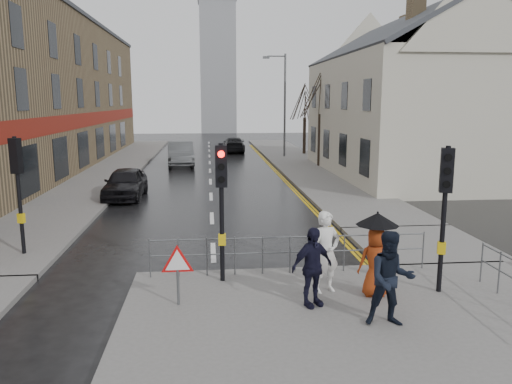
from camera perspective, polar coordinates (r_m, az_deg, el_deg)
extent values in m
plane|color=black|center=(12.42, -4.74, -10.98)|extent=(120.00, 120.00, 0.00)
cube|color=#605E5B|center=(9.72, 14.43, -17.19)|extent=(10.00, 9.00, 0.14)
cube|color=#605E5B|center=(35.44, -15.88, 2.76)|extent=(4.00, 44.00, 0.14)
cube|color=#605E5B|center=(37.42, 4.71, 3.51)|extent=(4.00, 40.00, 0.14)
cube|color=#605E5B|center=(16.60, 18.25, -5.70)|extent=(4.00, 4.20, 0.14)
cube|color=olive|center=(35.62, -25.44, 10.16)|extent=(8.00, 42.00, 10.00)
cube|color=beige|center=(31.97, 16.92, 8.10)|extent=(9.00, 16.00, 7.00)
cube|color=olive|center=(28.07, 17.82, 19.50)|extent=(0.70, 0.90, 1.80)
cube|color=olive|center=(36.41, 16.76, 17.33)|extent=(0.70, 0.90, 1.80)
cube|color=gray|center=(73.72, -4.37, 13.82)|extent=(5.00, 5.00, 18.00)
cylinder|color=black|center=(12.07, -3.94, -2.45)|extent=(0.11, 0.11, 3.40)
cube|color=black|center=(11.87, -4.01, 2.97)|extent=(0.28, 0.22, 1.00)
cylinder|color=#FF0C07|center=(11.70, -4.01, 4.34)|extent=(0.16, 0.04, 0.16)
cylinder|color=black|center=(11.73, -3.99, 2.88)|extent=(0.16, 0.04, 0.16)
cylinder|color=black|center=(11.77, -3.97, 1.43)|extent=(0.16, 0.04, 0.16)
cube|color=gold|center=(12.23, -3.90, -5.42)|extent=(0.18, 0.14, 0.28)
cylinder|color=black|center=(12.12, 20.62, -3.05)|extent=(0.11, 0.11, 3.40)
cube|color=black|center=(11.92, 20.97, 2.33)|extent=(0.34, 0.30, 1.00)
cylinder|color=black|center=(11.75, 21.14, 3.69)|extent=(0.16, 0.09, 0.16)
cylinder|color=black|center=(11.78, 21.05, 2.24)|extent=(0.16, 0.09, 0.16)
cylinder|color=black|center=(11.83, 20.95, 0.81)|extent=(0.16, 0.09, 0.16)
cube|color=gold|center=(12.28, 20.43, -6.01)|extent=(0.22, 0.19, 0.28)
cylinder|color=black|center=(15.77, -25.43, -0.41)|extent=(0.11, 0.11, 3.40)
cube|color=black|center=(15.61, -25.76, 3.74)|extent=(0.34, 0.30, 1.00)
cylinder|color=black|center=(15.69, -25.52, 4.89)|extent=(0.16, 0.09, 0.16)
cylinder|color=black|center=(15.72, -25.43, 3.80)|extent=(0.16, 0.09, 0.16)
cylinder|color=black|center=(15.75, -25.35, 2.72)|extent=(0.16, 0.09, 0.16)
cube|color=gold|center=(15.89, -25.25, -2.72)|extent=(0.22, 0.19, 0.28)
cylinder|color=#595B5E|center=(12.86, -12.03, -7.40)|extent=(0.04, 0.04, 1.00)
cylinder|color=#595B5E|center=(13.94, 18.55, -6.32)|extent=(0.04, 0.04, 1.00)
cylinder|color=#595B5E|center=(12.81, 3.93, -5.17)|extent=(7.10, 0.04, 0.04)
cylinder|color=#595B5E|center=(12.92, 3.91, -6.88)|extent=(7.10, 0.04, 0.04)
cylinder|color=#595B5E|center=(13.46, 24.38, -7.32)|extent=(0.04, 0.04, 1.00)
cylinder|color=#595B5E|center=(11.12, -8.89, -10.57)|extent=(0.06, 0.06, 0.85)
cylinder|color=red|center=(10.94, -8.97, -8.00)|extent=(0.80, 0.03, 0.80)
cylinder|color=white|center=(10.92, -8.98, -8.03)|extent=(0.60, 0.03, 0.60)
cylinder|color=#595B5E|center=(40.04, 3.31, 9.81)|extent=(0.16, 0.16, 8.00)
cylinder|color=#595B5E|center=(40.08, 2.34, 15.26)|extent=(1.40, 0.10, 0.10)
cube|color=#595B5E|center=(39.97, 1.17, 15.13)|extent=(0.50, 0.25, 0.18)
cylinder|color=#31261B|center=(34.52, 7.27, 5.92)|extent=(0.26, 0.26, 3.50)
cylinder|color=#31261B|center=(42.45, 5.55, 6.43)|extent=(0.26, 0.26, 3.00)
imported|color=white|center=(11.65, 8.01, -6.81)|extent=(0.81, 0.66, 1.91)
imported|color=black|center=(10.21, 15.17, -9.57)|extent=(1.01, 0.83, 1.91)
imported|color=#963311|center=(11.67, 13.51, -7.78)|extent=(0.80, 0.54, 1.59)
cylinder|color=black|center=(11.64, 13.53, -7.32)|extent=(0.02, 0.02, 1.79)
cone|color=black|center=(11.40, 13.72, -3.02)|extent=(0.96, 0.96, 0.28)
imported|color=black|center=(10.86, 6.42, -8.51)|extent=(1.11, 0.81, 1.74)
imported|color=black|center=(24.19, -14.71, 0.99)|extent=(1.80, 4.25, 1.43)
imported|color=#4C4F52|center=(35.84, -8.61, 4.35)|extent=(2.14, 5.19, 1.67)
imported|color=black|center=(44.84, -2.54, 5.43)|extent=(1.97, 4.62, 1.33)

